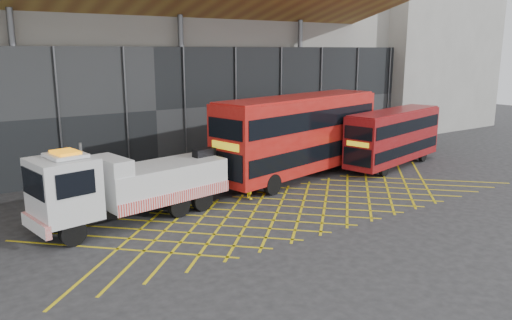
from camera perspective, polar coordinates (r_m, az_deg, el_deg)
ground_plane at (r=22.88m, az=-4.07°, el=-7.48°), size 120.00×120.00×0.00m
road_markings at (r=25.52m, az=5.27°, el=-5.36°), size 26.36×7.16×0.01m
construction_building at (r=39.12m, az=-16.05°, el=13.74°), size 55.00×23.97×18.00m
east_building at (r=55.12m, az=16.96°, el=14.25°), size 15.00×12.00×20.00m
recovery_truck at (r=23.60m, az=-14.41°, el=-2.77°), size 10.95×3.94×3.79m
bus_towed at (r=30.68m, az=4.97°, el=3.09°), size 12.76×5.40×5.07m
bus_second at (r=35.10m, az=15.48°, el=2.73°), size 9.66×4.27×3.83m
worker at (r=26.57m, az=-0.77°, el=-2.72°), size 0.46×0.64×1.66m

